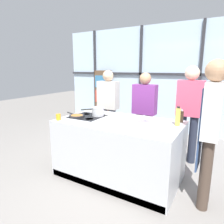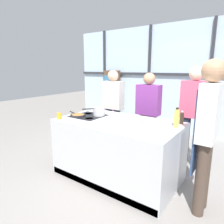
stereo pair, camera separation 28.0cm
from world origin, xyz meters
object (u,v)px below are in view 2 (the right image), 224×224
chef (207,128)px  juice_glass_near (59,116)px  spectator_center_left (148,110)px  pepper_grinder (182,118)px  frying_pan (78,115)px  saucepan (99,111)px  white_plate (132,132)px  oil_bottle (177,118)px  spectator_far_left (113,104)px  spectator_center_right (193,110)px  mixing_bowl (140,124)px

chef → juice_glass_near: bearing=99.2°
spectator_center_left → pepper_grinder: 1.08m
spectator_center_left → juice_glass_near: size_ratio=16.80×
frying_pan → saucepan: 0.36m
white_plate → oil_bottle: (0.38, 0.54, 0.12)m
spectator_far_left → pepper_grinder: size_ratio=8.42×
white_plate → juice_glass_near: (-1.28, -0.08, 0.04)m
spectator_center_right → oil_bottle: 0.88m
saucepan → oil_bottle: oil_bottle is taller
spectator_far_left → frying_pan: spectator_far_left is taller
spectator_center_right → saucepan: spectator_center_right is taller
mixing_bowl → saucepan: bearing=167.6°
saucepan → white_plate: saucepan is taller
spectator_far_left → white_plate: size_ratio=6.92×
saucepan → oil_bottle: (1.30, 0.06, 0.05)m
spectator_center_right → pepper_grinder: 0.67m
white_plate → oil_bottle: size_ratio=0.87×
chef → white_plate: 0.86m
spectator_center_left → white_plate: size_ratio=6.75×
spectator_far_left → mixing_bowl: size_ratio=6.04×
chef → oil_bottle: bearing=57.4°
spectator_center_left → spectator_center_right: spectator_center_right is taller
saucepan → white_plate: 1.03m
spectator_center_left → mixing_bowl: (0.41, -1.13, 0.04)m
chef → saucepan: bearing=83.0°
spectator_far_left → frying_pan: 1.19m
oil_bottle → chef: bearing=-32.6°
spectator_center_left → juice_glass_near: 1.71m
white_plate → pepper_grinder: size_ratio=1.22×
spectator_center_left → mixing_bowl: bearing=109.9°
frying_pan → white_plate: (1.17, -0.23, -0.01)m
saucepan → pepper_grinder: (1.31, 0.27, 0.01)m
white_plate → pepper_grinder: pepper_grinder is taller
chef → spectator_center_left: 1.71m
pepper_grinder → white_plate: bearing=-117.9°
chef → spectator_center_right: 1.23m
mixing_bowl → chef: bearing=-1.2°
chef → saucepan: chef is taller
spectator_far_left → spectator_center_left: (0.84, 0.00, -0.03)m
mixing_bowl → oil_bottle: 0.50m
chef → juice_glass_near: size_ratio=18.68×
spectator_far_left → frying_pan: bearing=95.5°
spectator_far_left → spectator_center_right: (1.67, -0.00, 0.06)m
chef → mixing_bowl: 0.85m
white_plate → pepper_grinder: 0.85m
spectator_center_right → oil_bottle: (-0.01, -0.88, 0.04)m
frying_pan → white_plate: frying_pan is taller
juice_glass_near → spectator_center_left: bearing=60.9°
frying_pan → oil_bottle: size_ratio=1.60×
spectator_far_left → spectator_center_left: 0.84m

